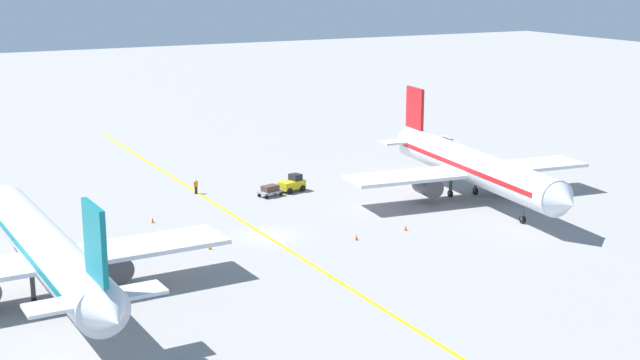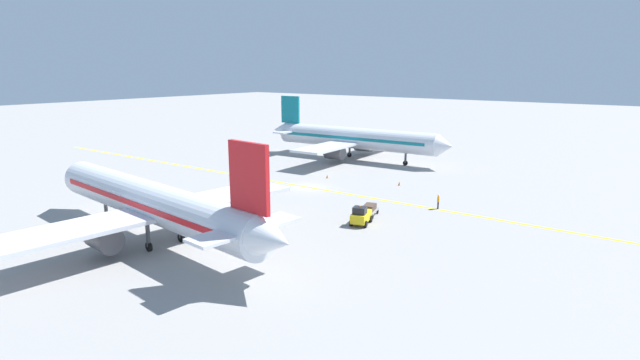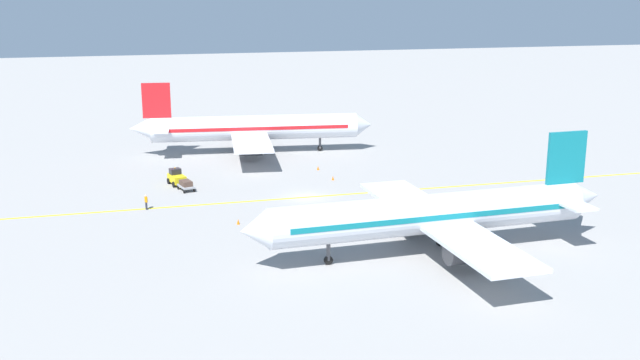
{
  "view_description": "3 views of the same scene",
  "coord_description": "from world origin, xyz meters",
  "px_view_note": "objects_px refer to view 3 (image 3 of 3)",
  "views": [
    {
      "loc": [
        32.64,
        74.04,
        25.03
      ],
      "look_at": [
        -5.59,
        0.3,
        4.91
      ],
      "focal_mm": 50.0,
      "sensor_mm": 36.0,
      "label": 1
    },
    {
      "loc": [
        -51.28,
        -40.04,
        15.54
      ],
      "look_at": [
        -4.35,
        -5.18,
        2.48
      ],
      "focal_mm": 28.0,
      "sensor_mm": 36.0,
      "label": 2
    },
    {
      "loc": [
        81.61,
        -19.4,
        23.64
      ],
      "look_at": [
        2.46,
        0.92,
        2.62
      ],
      "focal_mm": 42.0,
      "sensor_mm": 36.0,
      "label": 3
    }
  ],
  "objects_px": {
    "baggage_tug_white": "(177,177)",
    "traffic_cone_near_nose": "(332,209)",
    "baggage_cart_trailing": "(186,184)",
    "traffic_cone_mid_apron": "(333,178)",
    "airplane_adjacent_stand": "(434,214)",
    "traffic_cone_far_edge": "(318,168)",
    "traffic_cone_by_wingtip": "(238,222)",
    "airplane_at_gate": "(252,128)",
    "ground_crew_worker": "(146,202)"
  },
  "relations": [
    {
      "from": "baggage_tug_white",
      "to": "traffic_cone_near_nose",
      "type": "bearing_deg",
      "value": 44.67
    },
    {
      "from": "baggage_cart_trailing",
      "to": "traffic_cone_mid_apron",
      "type": "height_order",
      "value": "baggage_cart_trailing"
    },
    {
      "from": "airplane_adjacent_stand",
      "to": "traffic_cone_mid_apron",
      "type": "distance_m",
      "value": 28.52
    },
    {
      "from": "baggage_cart_trailing",
      "to": "traffic_cone_far_edge",
      "type": "relative_size",
      "value": 5.24
    },
    {
      "from": "traffic_cone_by_wingtip",
      "to": "traffic_cone_far_edge",
      "type": "relative_size",
      "value": 1.0
    },
    {
      "from": "traffic_cone_mid_apron",
      "to": "traffic_cone_far_edge",
      "type": "distance_m",
      "value": 5.78
    },
    {
      "from": "airplane_at_gate",
      "to": "airplane_adjacent_stand",
      "type": "distance_m",
      "value": 47.57
    },
    {
      "from": "baggage_cart_trailing",
      "to": "ground_crew_worker",
      "type": "relative_size",
      "value": 1.71
    },
    {
      "from": "airplane_adjacent_stand",
      "to": "baggage_cart_trailing",
      "type": "relative_size",
      "value": 12.33
    },
    {
      "from": "ground_crew_worker",
      "to": "baggage_tug_white",
      "type": "bearing_deg",
      "value": 158.48
    },
    {
      "from": "baggage_cart_trailing",
      "to": "traffic_cone_far_edge",
      "type": "bearing_deg",
      "value": 109.21
    },
    {
      "from": "baggage_tug_white",
      "to": "ground_crew_worker",
      "type": "height_order",
      "value": "baggage_tug_white"
    },
    {
      "from": "ground_crew_worker",
      "to": "traffic_cone_near_nose",
      "type": "distance_m",
      "value": 20.44
    },
    {
      "from": "traffic_cone_mid_apron",
      "to": "airplane_adjacent_stand",
      "type": "bearing_deg",
      "value": 3.5
    },
    {
      "from": "traffic_cone_near_nose",
      "to": "traffic_cone_far_edge",
      "type": "relative_size",
      "value": 1.0
    },
    {
      "from": "baggage_tug_white",
      "to": "baggage_cart_trailing",
      "type": "height_order",
      "value": "baggage_tug_white"
    },
    {
      "from": "baggage_cart_trailing",
      "to": "traffic_cone_near_nose",
      "type": "relative_size",
      "value": 5.24
    },
    {
      "from": "airplane_adjacent_stand",
      "to": "traffic_cone_near_nose",
      "type": "bearing_deg",
      "value": -160.26
    },
    {
      "from": "traffic_cone_by_wingtip",
      "to": "traffic_cone_near_nose",
      "type": "bearing_deg",
      "value": 101.11
    },
    {
      "from": "airplane_at_gate",
      "to": "ground_crew_worker",
      "type": "height_order",
      "value": "airplane_at_gate"
    },
    {
      "from": "airplane_at_gate",
      "to": "traffic_cone_far_edge",
      "type": "bearing_deg",
      "value": 27.9
    },
    {
      "from": "traffic_cone_far_edge",
      "to": "baggage_tug_white",
      "type": "bearing_deg",
      "value": -80.71
    },
    {
      "from": "ground_crew_worker",
      "to": "traffic_cone_near_nose",
      "type": "bearing_deg",
      "value": 73.77
    },
    {
      "from": "airplane_at_gate",
      "to": "traffic_cone_by_wingtip",
      "type": "xyz_separation_m",
      "value": [
        33.68,
        -7.11,
        -3.43
      ]
    },
    {
      "from": "airplane_at_gate",
      "to": "baggage_cart_trailing",
      "type": "distance_m",
      "value": 22.25
    },
    {
      "from": "airplane_adjacent_stand",
      "to": "traffic_cone_by_wingtip",
      "type": "relative_size",
      "value": 64.57
    },
    {
      "from": "traffic_cone_mid_apron",
      "to": "traffic_cone_by_wingtip",
      "type": "distance_m",
      "value": 20.89
    },
    {
      "from": "ground_crew_worker",
      "to": "traffic_cone_mid_apron",
      "type": "xyz_separation_m",
      "value": [
        -7.43,
        23.32,
        -0.63
      ]
    },
    {
      "from": "airplane_at_gate",
      "to": "baggage_cart_trailing",
      "type": "bearing_deg",
      "value": -30.67
    },
    {
      "from": "airplane_adjacent_stand",
      "to": "ground_crew_worker",
      "type": "height_order",
      "value": "airplane_adjacent_stand"
    },
    {
      "from": "traffic_cone_near_nose",
      "to": "airplane_at_gate",
      "type": "bearing_deg",
      "value": -173.68
    },
    {
      "from": "baggage_cart_trailing",
      "to": "traffic_cone_by_wingtip",
      "type": "bearing_deg",
      "value": 15.71
    },
    {
      "from": "traffic_cone_mid_apron",
      "to": "baggage_cart_trailing",
      "type": "bearing_deg",
      "value": -88.44
    },
    {
      "from": "airplane_adjacent_stand",
      "to": "baggage_tug_white",
      "type": "xyz_separation_m",
      "value": [
        -30.94,
        -21.06,
        -2.81
      ]
    },
    {
      "from": "baggage_tug_white",
      "to": "traffic_cone_mid_apron",
      "type": "xyz_separation_m",
      "value": [
        2.68,
        19.33,
        -0.63
      ]
    },
    {
      "from": "airplane_adjacent_stand",
      "to": "airplane_at_gate",
      "type": "bearing_deg",
      "value": -169.18
    },
    {
      "from": "airplane_at_gate",
      "to": "traffic_cone_mid_apron",
      "type": "distance_m",
      "value": 20.11
    },
    {
      "from": "baggage_tug_white",
      "to": "traffic_cone_mid_apron",
      "type": "distance_m",
      "value": 19.53
    },
    {
      "from": "traffic_cone_far_edge",
      "to": "traffic_cone_near_nose",
      "type": "bearing_deg",
      "value": -9.69
    },
    {
      "from": "traffic_cone_by_wingtip",
      "to": "traffic_cone_far_edge",
      "type": "xyz_separation_m",
      "value": [
        -20.98,
        13.84,
        0.0
      ]
    },
    {
      "from": "traffic_cone_far_edge",
      "to": "traffic_cone_mid_apron",
      "type": "bearing_deg",
      "value": 4.69
    },
    {
      "from": "traffic_cone_mid_apron",
      "to": "traffic_cone_far_edge",
      "type": "xyz_separation_m",
      "value": [
        -5.76,
        -0.47,
        0.0
      ]
    },
    {
      "from": "baggage_tug_white",
      "to": "traffic_cone_by_wingtip",
      "type": "relative_size",
      "value": 5.99
    },
    {
      "from": "airplane_adjacent_stand",
      "to": "baggage_cart_trailing",
      "type": "xyz_separation_m",
      "value": [
        -27.76,
        -20.18,
        -2.95
      ]
    },
    {
      "from": "baggage_tug_white",
      "to": "traffic_cone_mid_apron",
      "type": "bearing_deg",
      "value": 82.12
    },
    {
      "from": "traffic_cone_near_nose",
      "to": "traffic_cone_mid_apron",
      "type": "bearing_deg",
      "value": 164.27
    },
    {
      "from": "traffic_cone_near_nose",
      "to": "traffic_cone_far_edge",
      "type": "xyz_separation_m",
      "value": [
        -18.9,
        3.23,
        0.0
      ]
    },
    {
      "from": "ground_crew_worker",
      "to": "traffic_cone_near_nose",
      "type": "xyz_separation_m",
      "value": [
        5.71,
        19.62,
        -0.63
      ]
    },
    {
      "from": "traffic_cone_near_nose",
      "to": "traffic_cone_far_edge",
      "type": "height_order",
      "value": "same"
    },
    {
      "from": "baggage_cart_trailing",
      "to": "traffic_cone_by_wingtip",
      "type": "relative_size",
      "value": 5.24
    }
  ]
}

